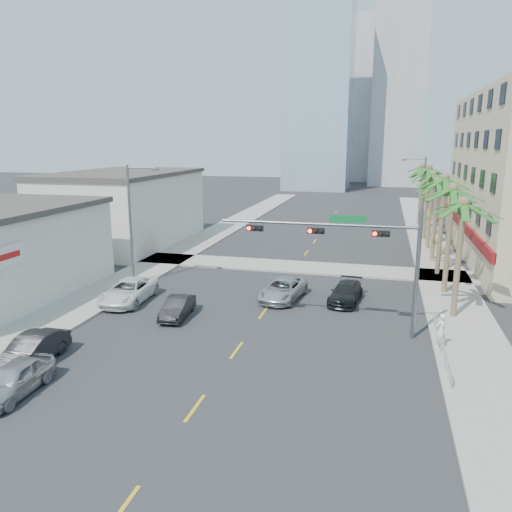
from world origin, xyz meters
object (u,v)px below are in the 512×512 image
at_px(car_lane_left, 177,307).
at_px(pedestrian, 441,331).
at_px(car_lane_right, 346,293).
at_px(car_parked_far, 129,291).
at_px(traffic_signal_mast, 357,246).
at_px(car_lane_center, 283,289).
at_px(car_parked_near, 14,379).
at_px(car_parked_mid, 32,350).

xyz_separation_m(car_lane_left, pedestrian, (15.30, -1.26, 0.44)).
distance_m(car_lane_right, pedestrian, 8.75).
bearing_deg(car_lane_right, car_parked_far, -159.54).
xyz_separation_m(traffic_signal_mast, pedestrian, (4.52, -1.26, -3.99)).
distance_m(car_parked_far, car_lane_left, 4.83).
relative_size(car_lane_left, car_lane_right, 0.85).
height_order(car_lane_center, car_lane_right, car_lane_center).
relative_size(car_parked_near, car_lane_right, 0.93).
bearing_deg(car_parked_mid, car_lane_right, 42.53).
relative_size(car_parked_far, car_lane_right, 1.21).
distance_m(car_parked_far, car_lane_right, 14.75).
bearing_deg(car_lane_center, car_parked_mid, -119.22).
xyz_separation_m(car_lane_center, car_lane_right, (4.25, 0.45, -0.05)).
height_order(car_parked_mid, pedestrian, pedestrian).
height_order(car_parked_near, car_parked_mid, car_parked_mid).
bearing_deg(car_lane_center, car_parked_near, -110.65).
xyz_separation_m(car_parked_far, pedestrian, (19.70, -3.24, 0.31)).
xyz_separation_m(traffic_signal_mast, car_lane_center, (-5.14, 5.16, -4.36)).
relative_size(traffic_signal_mast, car_parked_near, 2.65).
relative_size(car_lane_center, car_lane_right, 1.12).
bearing_deg(traffic_signal_mast, car_parked_near, -141.89).
bearing_deg(traffic_signal_mast, car_lane_center, 134.90).
height_order(car_parked_mid, car_lane_right, car_parked_mid).
xyz_separation_m(car_parked_near, car_parked_far, (-1.45, 12.75, 0.04)).
relative_size(car_parked_far, pedestrian, 2.96).
bearing_deg(car_parked_far, traffic_signal_mast, -10.70).
bearing_deg(car_parked_near, car_parked_mid, 112.61).
bearing_deg(car_parked_near, car_parked_far, 94.24).
bearing_deg(car_lane_left, car_lane_center, 37.58).
xyz_separation_m(car_parked_far, car_lane_center, (10.04, 3.18, -0.06)).
height_order(traffic_signal_mast, car_parked_near, traffic_signal_mast).
relative_size(car_parked_near, pedestrian, 2.27).
distance_m(car_lane_left, pedestrian, 15.35).
xyz_separation_m(traffic_signal_mast, car_parked_mid, (-15.02, -7.99, -4.34)).
height_order(car_parked_far, car_lane_center, car_parked_far).
xyz_separation_m(car_parked_mid, pedestrian, (19.54, 6.73, 0.35)).
xyz_separation_m(car_parked_mid, car_parked_far, (-0.16, 9.97, 0.03)).
bearing_deg(car_lane_left, car_parked_far, 150.96).
bearing_deg(car_lane_right, car_parked_mid, -129.87).
height_order(car_parked_far, car_lane_right, car_parked_far).
distance_m(car_parked_near, car_lane_right, 20.82).
distance_m(car_parked_mid, car_lane_left, 9.05).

